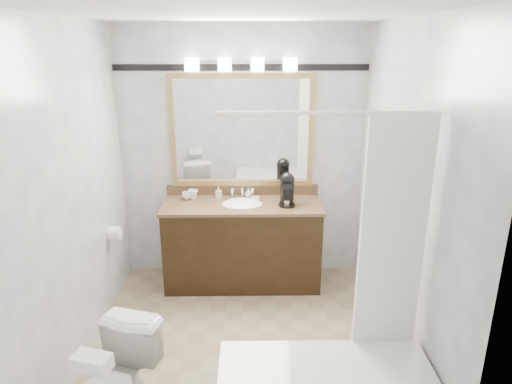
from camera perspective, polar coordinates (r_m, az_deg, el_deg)
The scene contains 13 objects.
room at distance 3.29m, azimuth -2.07°, elevation -0.88°, with size 2.42×2.62×2.52m.
vanity at distance 4.54m, azimuth -1.70°, elevation -6.27°, with size 1.53×0.58×0.97m.
mirror at distance 4.47m, azimuth -1.78°, elevation 7.60°, with size 1.40×0.04×1.10m.
vanity_light_bar at distance 4.34m, azimuth -1.88°, elevation 15.70°, with size 1.02×0.14×0.12m.
accent_stripe at distance 4.41m, azimuth -1.86°, elevation 15.31°, with size 2.40×0.01×0.06m, color black.
tp_roll at distance 4.29m, azimuth -17.27°, elevation -4.92°, with size 0.12×0.12×0.11m, color white.
tissue_box at distance 2.68m, azimuth -19.84°, elevation -19.38°, with size 0.20×0.11×0.08m, color white.
coffee_maker at distance 4.33m, azimuth 3.92°, elevation 0.48°, with size 0.16×0.20×0.31m.
cup_left at distance 4.54m, azimuth -8.63°, elevation -0.46°, with size 0.09×0.09×0.07m, color white.
cup_right at distance 4.54m, azimuth -7.88°, elevation -0.32°, with size 0.10×0.10×0.09m, color white.
soap_bottle_a at distance 4.53m, azimuth -4.70°, elevation -0.07°, with size 0.05×0.05×0.11m, color white.
soap_bottle_b at distance 4.54m, azimuth -0.96°, elevation -0.09°, with size 0.07×0.07×0.09m, color white.
soap_bar at distance 4.49m, azimuth -0.09°, elevation -0.77°, with size 0.08×0.05×0.02m, color beige.
Camera 1 is at (0.07, -3.11, 2.34)m, focal length 32.00 mm.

